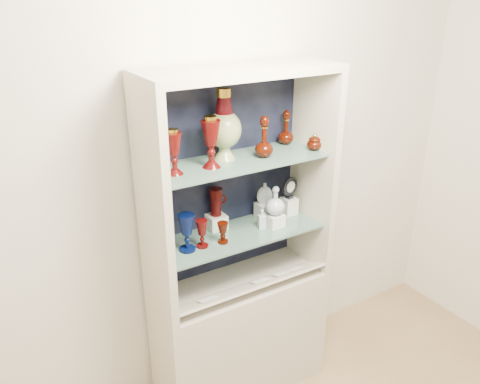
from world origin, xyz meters
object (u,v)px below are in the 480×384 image
ruby_goblet_small (223,233)px  pedestal_lamp_left (174,152)px  cameo_medallion (290,188)px  ruby_goblet_tall (202,234)px  enamel_urn (224,124)px  lidded_bowl (314,142)px  pedestal_lamp_right (211,142)px  flat_flask (265,193)px  clear_round_decanter (275,201)px  cobalt_goblet (187,233)px  ruby_pitcher (216,202)px  clear_square_bottle (262,219)px  ruby_decanter_a (264,134)px  ruby_decanter_b (286,126)px

ruby_goblet_small → pedestal_lamp_left: bearing=172.1°
cameo_medallion → ruby_goblet_tall: bearing=176.4°
enamel_urn → lidded_bowl: size_ratio=3.96×
pedestal_lamp_left → pedestal_lamp_right: (0.19, -0.00, 0.02)m
flat_flask → enamel_urn: bearing=-150.8°
lidded_bowl → cameo_medallion: 0.33m
clear_round_decanter → cobalt_goblet: bearing=179.6°
enamel_urn → pedestal_lamp_left: bearing=-166.5°
pedestal_lamp_left → clear_round_decanter: (0.58, -0.01, -0.38)m
pedestal_lamp_left → cobalt_goblet: pedestal_lamp_left is taller
ruby_goblet_tall → ruby_goblet_small: bearing=-8.5°
cobalt_goblet → ruby_goblet_small: bearing=-7.0°
enamel_urn → ruby_pitcher: size_ratio=2.30×
clear_square_bottle → clear_round_decanter: size_ratio=0.72×
ruby_goblet_small → cameo_medallion: size_ratio=0.87×
pedestal_lamp_right → ruby_pitcher: 0.42m
ruby_goblet_tall → ruby_pitcher: size_ratio=0.96×
ruby_decanter_a → clear_round_decanter: 0.40m
enamel_urn → ruby_decanter_b: size_ratio=1.75×
ruby_decanter_a → clear_square_bottle: ruby_decanter_a is taller
cobalt_goblet → clear_square_bottle: 0.46m
ruby_pitcher → enamel_urn: bearing=-62.0°
ruby_decanter_a → lidded_bowl: 0.31m
ruby_pitcher → cobalt_goblet: bearing=-147.4°
clear_round_decanter → ruby_pitcher: bearing=153.9°
ruby_decanter_a → ruby_goblet_small: size_ratio=2.12×
enamel_urn → clear_round_decanter: bearing=-18.0°
flat_flask → clear_round_decanter: (-0.01, -0.12, -0.00)m
pedestal_lamp_left → clear_square_bottle: (0.50, 0.00, -0.47)m
ruby_goblet_tall → cameo_medallion: 0.63m
ruby_decanter_a → cobalt_goblet: size_ratio=1.23×
ruby_pitcher → cameo_medallion: size_ratio=1.18×
enamel_urn → pedestal_lamp_right: bearing=-146.2°
pedestal_lamp_right → clear_round_decanter: (0.38, -0.01, -0.40)m
pedestal_lamp_left → cameo_medallion: (0.74, 0.07, -0.36)m
ruby_pitcher → cameo_medallion: (0.46, -0.06, 0.01)m
flat_flask → ruby_pitcher: bearing=-162.1°
pedestal_lamp_left → ruby_decanter_a: (0.50, -0.01, 0.01)m
enamel_urn → ruby_decanter_b: (0.42, 0.04, -0.08)m
lidded_bowl → ruby_goblet_small: 0.70m
ruby_decanter_b → ruby_goblet_small: bearing=-163.1°
ruby_goblet_tall → ruby_pitcher: 0.23m
pedestal_lamp_right → cameo_medallion: pedestal_lamp_right is taller
lidded_bowl → ruby_pitcher: bearing=160.6°
lidded_bowl → ruby_decanter_a: bearing=172.1°
flat_flask → ruby_goblet_small: bearing=-135.9°
ruby_goblet_tall → ruby_decanter_a: bearing=1.1°
pedestal_lamp_right → cobalt_goblet: size_ratio=1.27×
flat_flask → cameo_medallion: (0.15, -0.03, 0.01)m
pedestal_lamp_right → ruby_decanter_b: bearing=12.9°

